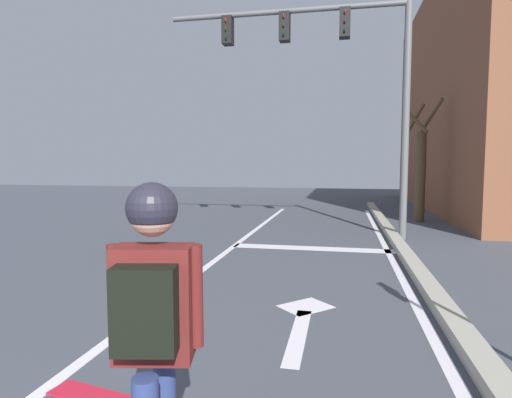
{
  "coord_description": "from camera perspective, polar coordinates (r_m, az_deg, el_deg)",
  "views": [
    {
      "loc": [
        2.07,
        0.35,
        1.69
      ],
      "look_at": [
        0.93,
        5.91,
        1.21
      ],
      "focal_mm": 29.47,
      "sensor_mm": 36.0,
      "label": 1
    }
  ],
  "objects": [
    {
      "name": "skater",
      "position": [
        1.96,
        -13.8,
        -14.87
      ],
      "size": [
        0.42,
        0.59,
        1.52
      ],
      "color": "navy",
      "rests_on": "skateboard"
    },
    {
      "name": "roadside_tree",
      "position": [
        13.32,
        21.43,
        3.83
      ],
      "size": [
        1.08,
        1.07,
        3.58
      ],
      "color": "brown",
      "rests_on": "ground"
    },
    {
      "name": "lane_arrow_head",
      "position": [
        5.17,
        6.76,
        -14.27
      ],
      "size": [
        0.71,
        0.71,
        0.01
      ],
      "primitive_type": "cube",
      "rotation": [
        0.0,
        0.0,
        0.79
      ],
      "color": "silver",
      "rests_on": "ground"
    },
    {
      "name": "curb_strip",
      "position": [
        5.98,
        22.59,
        -11.28
      ],
      "size": [
        0.24,
        24.0,
        0.14
      ],
      "primitive_type": "cube",
      "color": "#9E9B8D",
      "rests_on": "ground"
    },
    {
      "name": "lane_line_center",
      "position": [
        6.27,
        -9.15,
        -10.86
      ],
      "size": [
        0.12,
        20.0,
        0.01
      ],
      "primitive_type": "cube",
      "color": "silver",
      "rests_on": "ground"
    },
    {
      "name": "stop_bar",
      "position": [
        8.55,
        7.67,
        -6.64
      ],
      "size": [
        3.2,
        0.4,
        0.01
      ],
      "primitive_type": "cube",
      "color": "silver",
      "rests_on": "ground"
    },
    {
      "name": "lane_line_curbside",
      "position": [
        5.96,
        20.16,
        -11.94
      ],
      "size": [
        0.12,
        20.0,
        0.01
      ],
      "primitive_type": "cube",
      "color": "silver",
      "rests_on": "ground"
    },
    {
      "name": "traffic_signal_mast",
      "position": [
        10.15,
        10.29,
        18.21
      ],
      "size": [
        5.5,
        0.34,
        5.44
      ],
      "color": "#5D5F60",
      "rests_on": "ground"
    },
    {
      "name": "lane_arrow_stem",
      "position": [
        4.38,
        5.77,
        -17.87
      ],
      "size": [
        0.16,
        1.4,
        0.01
      ],
      "primitive_type": "cube",
      "color": "silver",
      "rests_on": "ground"
    }
  ]
}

